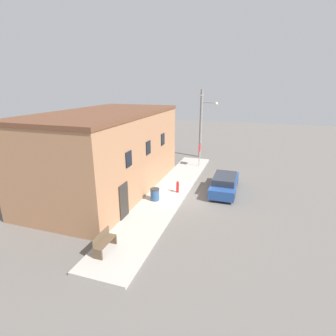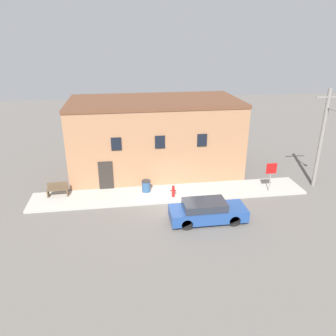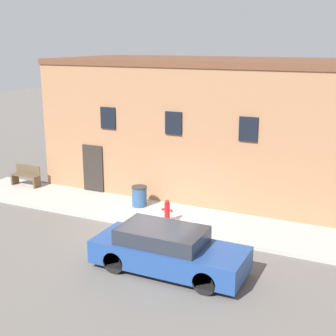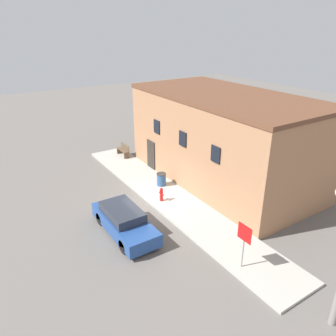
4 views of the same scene
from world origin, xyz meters
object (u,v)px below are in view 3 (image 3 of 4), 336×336
bench (26,176)px  trash_bin (139,196)px  parked_car (168,250)px  fire_hydrant (167,211)px

bench → trash_bin: 6.01m
trash_bin → bench: bearing=177.9°
trash_bin → parked_car: parked_car is taller
fire_hydrant → trash_bin: (-1.74, 1.08, -0.01)m
fire_hydrant → parked_car: parked_car is taller
fire_hydrant → parked_car: (1.51, -3.15, 0.08)m
parked_car → fire_hydrant: bearing=115.6°
trash_bin → parked_car: size_ratio=0.18×
parked_car → bench: bearing=154.3°
fire_hydrant → parked_car: size_ratio=0.19×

